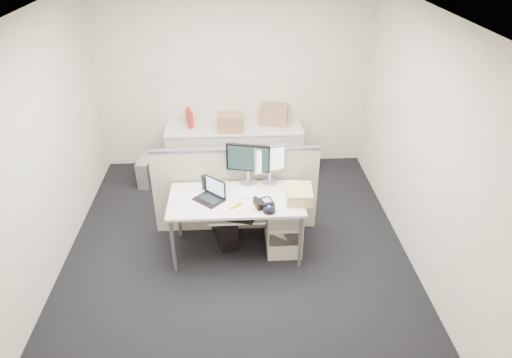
{
  "coord_description": "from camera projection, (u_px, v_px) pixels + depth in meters",
  "views": [
    {
      "loc": [
        0.0,
        -4.27,
        3.5
      ],
      "look_at": [
        0.23,
        0.15,
        0.89
      ],
      "focal_mm": 32.0,
      "sensor_mm": 36.0,
      "label": 1
    }
  ],
  "objects": [
    {
      "name": "laptop",
      "position": [
        208.0,
        192.0,
        5.0
      ],
      "size": [
        0.38,
        0.37,
        0.23
      ],
      "primitive_type": "cube",
      "rotation": [
        0.0,
        0.0,
        -0.75
      ],
      "color": "black",
      "rests_on": "desk"
    },
    {
      "name": "trackball",
      "position": [
        269.0,
        210.0,
        4.85
      ],
      "size": [
        0.18,
        0.18,
        0.05
      ],
      "primitive_type": "cylinder",
      "rotation": [
        0.0,
        0.0,
        0.42
      ],
      "color": "black",
      "rests_on": "desk"
    },
    {
      "name": "red_binder",
      "position": [
        190.0,
        118.0,
        6.74
      ],
      "size": [
        0.13,
        0.28,
        0.25
      ],
      "primitive_type": "cube",
      "rotation": [
        0.0,
        0.0,
        0.24
      ],
      "color": "#A71B18",
      "rests_on": "back_counter"
    },
    {
      "name": "monitor_small",
      "position": [
        270.0,
        165.0,
        5.26
      ],
      "size": [
        0.42,
        0.3,
        0.47
      ],
      "primitive_type": "cube",
      "rotation": [
        0.0,
        0.0,
        0.32
      ],
      "color": "#B7B7BC",
      "rests_on": "desk"
    },
    {
      "name": "back_counter",
      "position": [
        235.0,
        150.0,
        6.93
      ],
      "size": [
        2.0,
        0.6,
        0.72
      ],
      "primitive_type": "cube",
      "color": "beige",
      "rests_on": "floor"
    },
    {
      "name": "cardboard_box_right",
      "position": [
        274.0,
        115.0,
        6.81
      ],
      "size": [
        0.46,
        0.39,
        0.29
      ],
      "primitive_type": "cube",
      "rotation": [
        0.0,
        0.0,
        -0.21
      ],
      "color": "#8E6647",
      "rests_on": "back_counter"
    },
    {
      "name": "manila_folders",
      "position": [
        299.0,
        194.0,
        5.04
      ],
      "size": [
        0.3,
        0.38,
        0.13
      ],
      "primitive_type": "cube",
      "rotation": [
        0.0,
        0.0,
        -0.07
      ],
      "color": "tan",
      "rests_on": "desk"
    },
    {
      "name": "pc_tower_desk",
      "position": [
        224.0,
        224.0,
        5.5
      ],
      "size": [
        0.34,
        0.54,
        0.47
      ],
      "primitive_type": "cube",
      "rotation": [
        0.0,
        0.0,
        0.29
      ],
      "color": "black",
      "rests_on": "floor"
    },
    {
      "name": "monitor_main",
      "position": [
        248.0,
        164.0,
        5.24
      ],
      "size": [
        0.54,
        0.3,
        0.51
      ],
      "primitive_type": "cube",
      "rotation": [
        0.0,
        0.0,
        -0.22
      ],
      "color": "black",
      "rests_on": "desk"
    },
    {
      "name": "wall_left",
      "position": [
        40.0,
        153.0,
        4.68
      ],
      "size": [
        0.02,
        4.5,
        2.7
      ],
      "primitive_type": "cube",
      "color": "beige",
      "rests_on": "ground"
    },
    {
      "name": "keyboard",
      "position": [
        232.0,
        216.0,
        4.94
      ],
      "size": [
        0.53,
        0.32,
        0.03
      ],
      "primitive_type": "cube",
      "rotation": [
        0.0,
        0.0,
        -0.3
      ],
      "color": "black",
      "rests_on": "keyboard_tray"
    },
    {
      "name": "pc_tower_spare_dark",
      "position": [
        164.0,
        170.0,
        6.71
      ],
      "size": [
        0.23,
        0.45,
        0.4
      ],
      "primitive_type": "cube",
      "rotation": [
        0.0,
        0.0,
        0.13
      ],
      "color": "black",
      "rests_on": "floor"
    },
    {
      "name": "wall_front",
      "position": [
        239.0,
        312.0,
        2.84
      ],
      "size": [
        4.0,
        0.02,
        2.7
      ],
      "primitive_type": "cube",
      "color": "beige",
      "rests_on": "ground"
    },
    {
      "name": "wall_right",
      "position": [
        422.0,
        144.0,
        4.86
      ],
      "size": [
        0.02,
        4.5,
        2.7
      ],
      "primitive_type": "cube",
      "color": "beige",
      "rests_on": "ground"
    },
    {
      "name": "cardboard_box_left",
      "position": [
        231.0,
        123.0,
        6.58
      ],
      "size": [
        0.38,
        0.3,
        0.27
      ],
      "primitive_type": "cube",
      "rotation": [
        0.0,
        0.0,
        -0.07
      ],
      "color": "#8E6647",
      "rests_on": "back_counter"
    },
    {
      "name": "sticky_pad",
      "position": [
        253.0,
        207.0,
        4.94
      ],
      "size": [
        0.1,
        0.1,
        0.01
      ],
      "primitive_type": "cube",
      "rotation": [
        0.0,
        0.0,
        -0.43
      ],
      "color": "#FFE048",
      "rests_on": "desk"
    },
    {
      "name": "travel_mug",
      "position": [
        205.0,
        183.0,
        5.22
      ],
      "size": [
        0.09,
        0.09,
        0.16
      ],
      "primitive_type": "cylinder",
      "rotation": [
        0.0,
        0.0,
        0.33
      ],
      "color": "black",
      "rests_on": "desk"
    },
    {
      "name": "keyboard_tray",
      "position": [
        236.0,
        216.0,
        4.99
      ],
      "size": [
        0.62,
        0.32,
        0.02
      ],
      "primitive_type": "cube",
      "color": "beige",
      "rests_on": "desk"
    },
    {
      "name": "banana",
      "position": [
        236.0,
        204.0,
        4.95
      ],
      "size": [
        0.16,
        0.16,
        0.04
      ],
      "primitive_type": "ellipsoid",
      "rotation": [
        0.0,
        0.0,
        0.79
      ],
      "color": "#F7F83A",
      "rests_on": "desk"
    },
    {
      "name": "ceiling",
      "position": [
        231.0,
        14.0,
        4.08
      ],
      "size": [
        4.0,
        4.5,
        0.01
      ],
      "primitive_type": "cube",
      "color": "white",
      "rests_on": "ground"
    },
    {
      "name": "drawer_pedestal",
      "position": [
        283.0,
        224.0,
        5.36
      ],
      "size": [
        0.4,
        0.55,
        0.65
      ],
      "primitive_type": "cube",
      "color": "beige",
      "rests_on": "floor"
    },
    {
      "name": "desk_phone",
      "position": [
        264.0,
        203.0,
        4.94
      ],
      "size": [
        0.23,
        0.21,
        0.06
      ],
      "primitive_type": "cube",
      "rotation": [
        0.0,
        0.0,
        0.3
      ],
      "color": "black",
      "rests_on": "desk"
    },
    {
      "name": "cellphone",
      "position": [
        223.0,
        189.0,
        5.25
      ],
      "size": [
        0.08,
        0.12,
        0.01
      ],
      "primitive_type": "cube",
      "rotation": [
        0.0,
        0.0,
        0.17
      ],
      "color": "black",
      "rests_on": "desk"
    },
    {
      "name": "paper_stack",
      "position": [
        249.0,
        192.0,
        5.19
      ],
      "size": [
        0.21,
        0.26,
        0.01
      ],
      "primitive_type": "cube",
      "rotation": [
        0.0,
        0.0,
        0.06
      ],
      "color": "silver",
      "rests_on": "desk"
    },
    {
      "name": "pc_tower_spare_silver",
      "position": [
        147.0,
        171.0,
        6.7
      ],
      "size": [
        0.24,
        0.45,
        0.4
      ],
      "primitive_type": "cube",
      "rotation": [
        0.0,
        0.0,
        -0.18
      ],
      "color": "#B7B7BC",
      "rests_on": "floor"
    },
    {
      "name": "cubicle_partition",
      "position": [
        236.0,
        191.0,
        5.56
      ],
      "size": [
        2.0,
        0.06,
        1.1
      ],
      "primitive_type": "cube",
      "color": "#BFB5A0",
      "rests_on": "floor"
    },
    {
      "name": "wall_back",
      "position": [
        233.0,
        80.0,
        6.7
      ],
      "size": [
        4.0,
        0.02,
        2.7
      ],
      "primitive_type": "cube",
      "color": "beige",
      "rests_on": "ground"
    },
    {
      "name": "floor",
      "position": [
        237.0,
        250.0,
        5.46
      ],
      "size": [
        4.0,
        4.5,
        0.01
      ],
      "primitive_type": "cube",
      "color": "black",
      "rests_on": "ground"
    },
    {
      "name": "desk",
      "position": [
        236.0,
        203.0,
        5.12
      ],
      "size": [
        1.5,
        0.75,
        0.73
      ],
      "color": "beige",
      "rests_on": "floor"
    }
  ]
}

